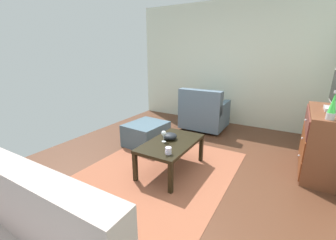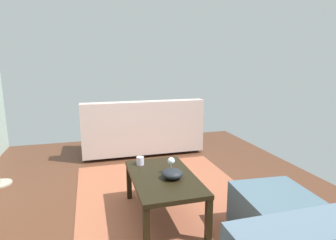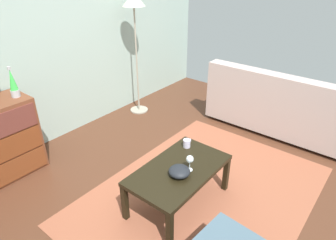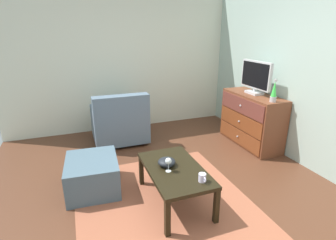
{
  "view_description": "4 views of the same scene",
  "coord_description": "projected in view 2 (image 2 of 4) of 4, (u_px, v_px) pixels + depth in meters",
  "views": [
    {
      "loc": [
        2.36,
        1.29,
        1.59
      ],
      "look_at": [
        -0.1,
        -0.15,
        0.71
      ],
      "focal_mm": 23.5,
      "sensor_mm": 36.0,
      "label": 1
    },
    {
      "loc": [
        -2.44,
        0.56,
        1.47
      ],
      "look_at": [
        0.18,
        -0.19,
        0.91
      ],
      "focal_mm": 29.99,
      "sensor_mm": 36.0,
      "label": 2
    },
    {
      "loc": [
        -1.86,
        -1.39,
        2.14
      ],
      "look_at": [
        -0.02,
        0.09,
        0.87
      ],
      "focal_mm": 31.88,
      "sensor_mm": 36.0,
      "label": 3
    },
    {
      "loc": [
        2.27,
        -1.02,
        1.86
      ],
      "look_at": [
        -0.18,
        -0.1,
        0.94
      ],
      "focal_mm": 27.85,
      "sensor_mm": 36.0,
      "label": 4
    }
  ],
  "objects": [
    {
      "name": "ground_plane",
      "position": [
        155.0,
        217.0,
        2.75
      ],
      "size": [
        5.87,
        4.54,
        0.05
      ],
      "primitive_type": "cube",
      "color": "#542F1E"
    },
    {
      "name": "couch_large",
      "position": [
        142.0,
        132.0,
        4.64
      ],
      "size": [
        0.85,
        1.9,
        0.88
      ],
      "color": "#332319",
      "rests_on": "ground_plane"
    },
    {
      "name": "wine_glass",
      "position": [
        171.0,
        162.0,
        2.67
      ],
      "size": [
        0.07,
        0.07,
        0.16
      ],
      "color": "silver",
      "rests_on": "coffee_table"
    },
    {
      "name": "mug",
      "position": [
        140.0,
        161.0,
        2.9
      ],
      "size": [
        0.11,
        0.08,
        0.09
      ],
      "color": "silver",
      "rests_on": "coffee_table"
    },
    {
      "name": "coffee_table",
      "position": [
        163.0,
        181.0,
        2.64
      ],
      "size": [
        1.0,
        0.58,
        0.43
      ],
      "color": "black",
      "rests_on": "ground_plane"
    },
    {
      "name": "area_rug",
      "position": [
        169.0,
        202.0,
        2.99
      ],
      "size": [
        2.6,
        1.9,
        0.01
      ],
      "primitive_type": "cube",
      "color": "#9A543B",
      "rests_on": "ground_plane"
    },
    {
      "name": "bowl_decorative",
      "position": [
        172.0,
        174.0,
        2.56
      ],
      "size": [
        0.2,
        0.2,
        0.09
      ],
      "primitive_type": "ellipsoid",
      "color": "black",
      "rests_on": "coffee_table"
    },
    {
      "name": "ottoman",
      "position": [
        277.0,
        217.0,
        2.36
      ],
      "size": [
        0.74,
        0.65,
        0.39
      ],
      "primitive_type": "cube",
      "rotation": [
        0.0,
        0.0,
        -0.07
      ],
      "color": "#475F6E",
      "rests_on": "ground_plane"
    }
  ]
}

